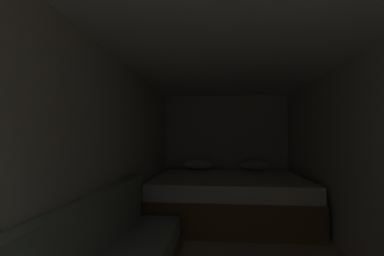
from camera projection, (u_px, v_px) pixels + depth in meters
name	position (u px, v px, depth m)	size (l,w,h in m)	color
wall_back	(225.00, 149.00, 5.22)	(2.54, 0.05, 2.13)	beige
wall_left	(109.00, 161.00, 2.56)	(0.05, 5.51, 2.13)	beige
wall_right	(376.00, 163.00, 2.33)	(0.05, 5.51, 2.13)	beige
ceiling_slab	(236.00, 48.00, 2.49)	(2.54, 5.51, 0.05)	white
bed	(228.00, 196.00, 4.18)	(2.32, 1.91, 0.88)	brown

